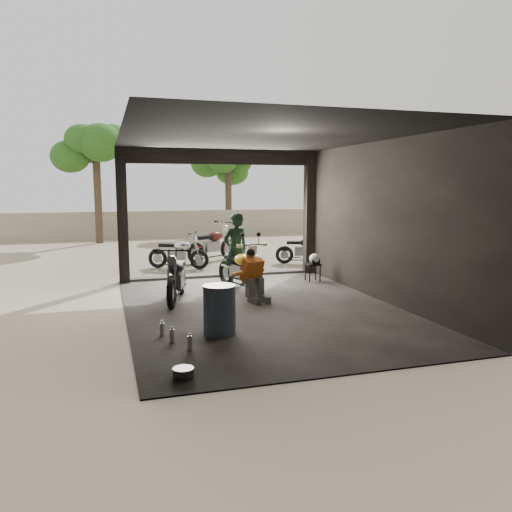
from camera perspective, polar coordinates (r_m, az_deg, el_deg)
ground at (r=9.49m, az=0.68°, el=-6.10°), size 80.00×80.00×0.00m
garage at (r=9.78m, az=-0.28°, el=1.93°), size 7.00×7.13×3.20m
boundary_wall at (r=23.01m, az=-9.95°, el=3.64°), size 18.00×0.30×1.20m
tree_left at (r=21.34m, az=-17.86°, el=12.14°), size 2.20×2.20×5.60m
tree_right at (r=23.48m, az=-3.20°, el=11.05°), size 2.20×2.20×5.00m
main_bike at (r=11.12m, az=-1.86°, el=-1.11°), size 1.10×1.78×1.10m
left_bike at (r=10.14m, az=-9.07°, el=-2.04°), size 1.13×1.78×1.12m
outside_bike_a at (r=14.14m, az=-8.90°, el=0.64°), size 1.66×1.27×1.04m
outside_bike_b at (r=15.48m, az=-5.03°, el=1.65°), size 1.89×1.59×1.21m
outside_bike_c at (r=14.94m, az=5.55°, el=1.02°), size 1.61×1.04×1.01m
rider at (r=11.41m, az=-2.32°, el=0.67°), size 0.71×0.57×1.71m
mechanic at (r=9.95m, az=-0.14°, el=-2.41°), size 0.68×0.82×1.03m
stool at (r=12.15m, az=6.51°, el=-1.19°), size 0.33×0.33×0.45m
helmet at (r=12.10m, az=6.71°, el=-0.30°), size 0.28×0.29×0.24m
oil_drum at (r=7.83m, az=-4.20°, el=-6.23°), size 0.51×0.51×0.78m
sign_post at (r=14.07m, az=10.96°, el=5.10°), size 0.81×0.08×2.42m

